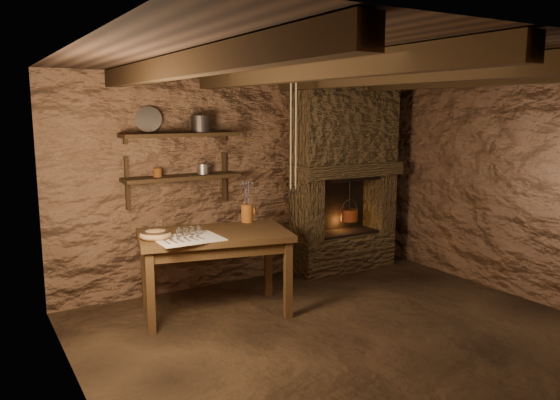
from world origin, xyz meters
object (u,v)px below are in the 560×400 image
wooden_bowl (156,235)px  stoneware_jug (247,205)px  red_pot (349,214)px  iron_stockpot (201,125)px  work_table (215,270)px

wooden_bowl → stoneware_jug: bearing=12.9°
red_pot → iron_stockpot: bearing=176.4°
iron_stockpot → red_pot: 2.25m
wooden_bowl → red_pot: size_ratio=0.56×
work_table → stoneware_jug: 0.81m
work_table → red_pot: 2.18m
stoneware_jug → iron_stockpot: 0.99m
work_table → wooden_bowl: size_ratio=5.32×
work_table → wooden_bowl: 0.71m
iron_stockpot → red_pot: size_ratio=0.39×
stoneware_jug → iron_stockpot: bearing=128.1°
stoneware_jug → red_pot: stoneware_jug is taller
wooden_bowl → iron_stockpot: iron_stockpot is taller
work_table → red_pot: (2.09, 0.55, 0.26)m
stoneware_jug → iron_stockpot: iron_stockpot is taller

